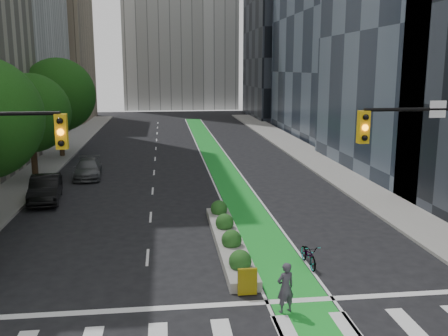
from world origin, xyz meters
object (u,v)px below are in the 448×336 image
object	(u,v)px
median_planter	(229,238)
bicycle	(309,255)
parked_car_left_mid	(45,189)
parked_car_left_far	(88,169)
cyclist	(285,288)

from	to	relation	value
median_planter	bicycle	xyz separation A→B (m)	(3.00, -2.77, 0.12)
parked_car_left_mid	parked_car_left_far	size ratio (longest dim) A/B	1.03
median_planter	cyclist	world-z (taller)	cyclist
parked_car_left_mid	cyclist	bearing A→B (deg)	-61.32
cyclist	parked_car_left_far	world-z (taller)	cyclist
bicycle	parked_car_left_mid	size ratio (longest dim) A/B	0.38
parked_car_left_mid	bicycle	bearing A→B (deg)	-48.91
bicycle	cyclist	distance (m)	4.32
cyclist	parked_car_left_far	size ratio (longest dim) A/B	0.37
cyclist	parked_car_left_far	bearing A→B (deg)	-85.62
median_planter	parked_car_left_mid	distance (m)	13.65
cyclist	parked_car_left_mid	world-z (taller)	cyclist
parked_car_left_mid	parked_car_left_far	world-z (taller)	parked_car_left_mid
parked_car_left_mid	parked_car_left_far	distance (m)	6.87
median_planter	bicycle	bearing A→B (deg)	-42.75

